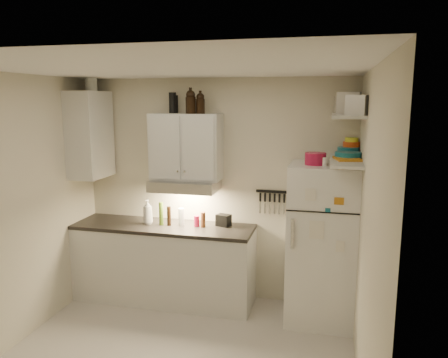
# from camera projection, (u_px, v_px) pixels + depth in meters

# --- Properties ---
(ceiling) EXTENTS (3.20, 3.00, 0.02)m
(ceiling) POSITION_uv_depth(u_px,v_px,m) (167.00, 67.00, 3.49)
(ceiling) COLOR white
(ceiling) RESTS_ON ground
(back_wall) EXTENTS (3.20, 0.02, 2.60)m
(back_wall) POSITION_uv_depth(u_px,v_px,m) (216.00, 190.00, 5.16)
(back_wall) COLOR beige
(back_wall) RESTS_ON ground
(left_wall) EXTENTS (0.02, 3.00, 2.60)m
(left_wall) POSITION_uv_depth(u_px,v_px,m) (9.00, 213.00, 4.09)
(left_wall) COLOR beige
(left_wall) RESTS_ON ground
(right_wall) EXTENTS (0.02, 3.00, 2.60)m
(right_wall) POSITION_uv_depth(u_px,v_px,m) (368.00, 239.00, 3.34)
(right_wall) COLOR beige
(right_wall) RESTS_ON ground
(base_cabinet) EXTENTS (2.10, 0.60, 0.88)m
(base_cabinet) POSITION_uv_depth(u_px,v_px,m) (164.00, 264.00, 5.15)
(base_cabinet) COLOR silver
(base_cabinet) RESTS_ON floor
(countertop) EXTENTS (2.10, 0.62, 0.04)m
(countertop) POSITION_uv_depth(u_px,v_px,m) (163.00, 227.00, 5.07)
(countertop) COLOR black
(countertop) RESTS_ON base_cabinet
(upper_cabinet) EXTENTS (0.80, 0.33, 0.75)m
(upper_cabinet) POSITION_uv_depth(u_px,v_px,m) (186.00, 147.00, 4.97)
(upper_cabinet) COLOR silver
(upper_cabinet) RESTS_ON back_wall
(side_cabinet) EXTENTS (0.33, 0.55, 1.00)m
(side_cabinet) POSITION_uv_depth(u_px,v_px,m) (90.00, 135.00, 5.09)
(side_cabinet) COLOR silver
(side_cabinet) RESTS_ON left_wall
(range_hood) EXTENTS (0.76, 0.46, 0.12)m
(range_hood) POSITION_uv_depth(u_px,v_px,m) (185.00, 185.00, 4.99)
(range_hood) COLOR silver
(range_hood) RESTS_ON back_wall
(fridge) EXTENTS (0.70, 0.68, 1.70)m
(fridge) POSITION_uv_depth(u_px,v_px,m) (321.00, 244.00, 4.62)
(fridge) COLOR white
(fridge) RESTS_ON floor
(shelf_hi) EXTENTS (0.30, 0.95, 0.03)m
(shelf_hi) POSITION_uv_depth(u_px,v_px,m) (348.00, 116.00, 4.20)
(shelf_hi) COLOR silver
(shelf_hi) RESTS_ON right_wall
(shelf_lo) EXTENTS (0.30, 0.95, 0.03)m
(shelf_lo) POSITION_uv_depth(u_px,v_px,m) (346.00, 161.00, 4.28)
(shelf_lo) COLOR silver
(shelf_lo) RESTS_ON right_wall
(knife_strip) EXTENTS (0.42, 0.02, 0.03)m
(knife_strip) POSITION_uv_depth(u_px,v_px,m) (274.00, 192.00, 4.97)
(knife_strip) COLOR black
(knife_strip) RESTS_ON back_wall
(dutch_oven) EXTENTS (0.28, 0.28, 0.12)m
(dutch_oven) POSITION_uv_depth(u_px,v_px,m) (315.00, 159.00, 4.43)
(dutch_oven) COLOR #AD143C
(dutch_oven) RESTS_ON fridge
(book_stack) EXTENTS (0.28, 0.33, 0.10)m
(book_stack) POSITION_uv_depth(u_px,v_px,m) (347.00, 163.00, 4.24)
(book_stack) COLOR #C17618
(book_stack) RESTS_ON fridge
(spice_jar) EXTENTS (0.07, 0.07, 0.09)m
(spice_jar) POSITION_uv_depth(u_px,v_px,m) (325.00, 162.00, 4.34)
(spice_jar) COLOR silver
(spice_jar) RESTS_ON fridge
(stock_pot) EXTENTS (0.30, 0.30, 0.17)m
(stock_pot) POSITION_uv_depth(u_px,v_px,m) (346.00, 105.00, 4.48)
(stock_pot) COLOR silver
(stock_pot) RESTS_ON shelf_hi
(tin_a) EXTENTS (0.24, 0.22, 0.21)m
(tin_a) POSITION_uv_depth(u_px,v_px,m) (349.00, 103.00, 4.16)
(tin_a) COLOR #AAAAAD
(tin_a) RESTS_ON shelf_hi
(tin_b) EXTENTS (0.23, 0.23, 0.18)m
(tin_b) POSITION_uv_depth(u_px,v_px,m) (358.00, 105.00, 3.81)
(tin_b) COLOR #AAAAAD
(tin_b) RESTS_ON shelf_hi
(bowl_teal) EXTENTS (0.22, 0.22, 0.09)m
(bowl_teal) POSITION_uv_depth(u_px,v_px,m) (348.00, 151.00, 4.57)
(bowl_teal) COLOR #156578
(bowl_teal) RESTS_ON shelf_lo
(bowl_orange) EXTENTS (0.18, 0.18, 0.05)m
(bowl_orange) POSITION_uv_depth(u_px,v_px,m) (351.00, 144.00, 4.60)
(bowl_orange) COLOR #D64614
(bowl_orange) RESTS_ON bowl_teal
(bowl_yellow) EXTENTS (0.14, 0.14, 0.04)m
(bowl_yellow) POSITION_uv_depth(u_px,v_px,m) (352.00, 140.00, 4.59)
(bowl_yellow) COLOR yellow
(bowl_yellow) RESTS_ON bowl_orange
(plates) EXTENTS (0.30, 0.30, 0.07)m
(plates) POSITION_uv_depth(u_px,v_px,m) (348.00, 155.00, 4.34)
(plates) COLOR #156578
(plates) RESTS_ON shelf_lo
(growler_a) EXTENTS (0.12, 0.12, 0.26)m
(growler_a) POSITION_uv_depth(u_px,v_px,m) (191.00, 102.00, 4.79)
(growler_a) COLOR black
(growler_a) RESTS_ON upper_cabinet
(growler_b) EXTENTS (0.12, 0.12, 0.23)m
(growler_b) POSITION_uv_depth(u_px,v_px,m) (200.00, 103.00, 4.80)
(growler_b) COLOR black
(growler_b) RESTS_ON upper_cabinet
(thermos_a) EXTENTS (0.09, 0.09, 0.20)m
(thermos_a) POSITION_uv_depth(u_px,v_px,m) (175.00, 104.00, 4.99)
(thermos_a) COLOR black
(thermos_a) RESTS_ON upper_cabinet
(thermos_b) EXTENTS (0.10, 0.10, 0.23)m
(thermos_b) POSITION_uv_depth(u_px,v_px,m) (173.00, 103.00, 4.96)
(thermos_b) COLOR black
(thermos_b) RESTS_ON upper_cabinet
(side_jar) EXTENTS (0.14, 0.14, 0.18)m
(side_jar) POSITION_uv_depth(u_px,v_px,m) (91.00, 83.00, 5.00)
(side_jar) COLOR silver
(side_jar) RESTS_ON side_cabinet
(soap_bottle) EXTENTS (0.13, 0.13, 0.33)m
(soap_bottle) POSITION_uv_depth(u_px,v_px,m) (148.00, 210.00, 5.08)
(soap_bottle) COLOR silver
(soap_bottle) RESTS_ON countertop
(pepper_mill) EXTENTS (0.07, 0.07, 0.17)m
(pepper_mill) POSITION_uv_depth(u_px,v_px,m) (203.00, 220.00, 4.96)
(pepper_mill) COLOR brown
(pepper_mill) RESTS_ON countertop
(oil_bottle) EXTENTS (0.05, 0.05, 0.27)m
(oil_bottle) POSITION_uv_depth(u_px,v_px,m) (161.00, 214.00, 5.04)
(oil_bottle) COLOR #456419
(oil_bottle) RESTS_ON countertop
(vinegar_bottle) EXTENTS (0.05, 0.05, 0.23)m
(vinegar_bottle) POSITION_uv_depth(u_px,v_px,m) (169.00, 216.00, 5.03)
(vinegar_bottle) COLOR black
(vinegar_bottle) RESTS_ON countertop
(clear_bottle) EXTENTS (0.07, 0.07, 0.20)m
(clear_bottle) POSITION_uv_depth(u_px,v_px,m) (181.00, 217.00, 5.04)
(clear_bottle) COLOR silver
(clear_bottle) RESTS_ON countertop
(red_jar) EXTENTS (0.08, 0.08, 0.13)m
(red_jar) POSITION_uv_depth(u_px,v_px,m) (197.00, 221.00, 4.99)
(red_jar) COLOR #AD143C
(red_jar) RESTS_ON countertop
(caddy) EXTENTS (0.18, 0.16, 0.13)m
(caddy) POSITION_uv_depth(u_px,v_px,m) (224.00, 220.00, 5.02)
(caddy) COLOR black
(caddy) RESTS_ON countertop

